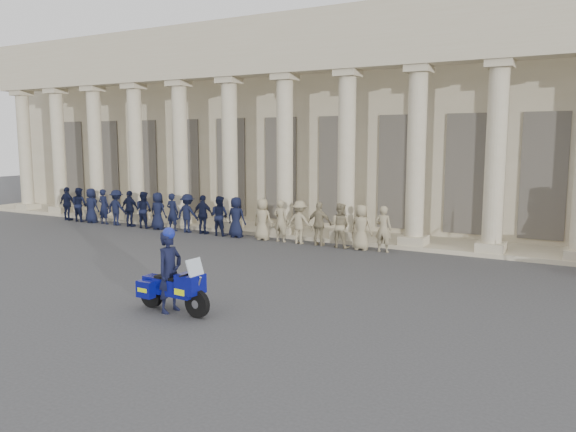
% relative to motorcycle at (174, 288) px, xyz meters
% --- Properties ---
extents(ground, '(90.00, 90.00, 0.00)m').
position_rel_motorcycle_xyz_m(ground, '(-1.41, 1.83, -0.56)').
color(ground, '#3A3A3C').
rests_on(ground, ground).
extents(building, '(40.00, 12.50, 9.00)m').
position_rel_motorcycle_xyz_m(building, '(-1.41, 16.57, 3.97)').
color(building, '#B9AB8B').
rests_on(building, ground).
extents(officer_rank, '(16.41, 0.60, 1.59)m').
position_rel_motorcycle_xyz_m(officer_rank, '(-6.25, 8.69, 0.24)').
color(officer_rank, black).
rests_on(officer_rank, ground).
extents(motorcycle, '(2.00, 0.83, 1.28)m').
position_rel_motorcycle_xyz_m(motorcycle, '(0.00, 0.00, 0.00)').
color(motorcycle, black).
rests_on(motorcycle, ground).
extents(rider, '(0.48, 0.69, 1.90)m').
position_rel_motorcycle_xyz_m(rider, '(-0.11, 0.01, 0.39)').
color(rider, black).
rests_on(rider, ground).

